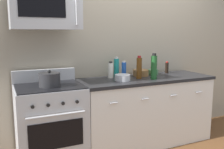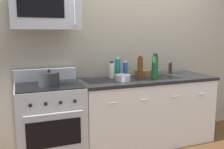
# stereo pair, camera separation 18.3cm
# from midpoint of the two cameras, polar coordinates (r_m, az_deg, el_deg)

# --- Properties ---
(ground_plane) EXTENTS (5.93, 5.93, 0.00)m
(ground_plane) POSITION_cam_midpoint_polar(r_m,az_deg,el_deg) (3.66, 9.32, -15.12)
(ground_plane) COLOR brown
(back_wall) EXTENTS (4.94, 0.10, 2.70)m
(back_wall) POSITION_cam_midpoint_polar(r_m,az_deg,el_deg) (3.69, 6.64, 6.86)
(back_wall) COLOR #9E937F
(back_wall) RESTS_ON ground_plane
(counter_unit) EXTENTS (1.85, 0.66, 0.92)m
(counter_unit) POSITION_cam_midpoint_polar(r_m,az_deg,el_deg) (3.49, 9.53, -8.22)
(counter_unit) COLOR silver
(counter_unit) RESTS_ON ground_plane
(range_oven) EXTENTS (0.76, 0.69, 1.07)m
(range_oven) POSITION_cam_midpoint_polar(r_m,az_deg,el_deg) (3.07, -12.29, -10.62)
(range_oven) COLOR #B7BABF
(range_oven) RESTS_ON ground_plane
(microwave) EXTENTS (0.74, 0.44, 0.40)m
(microwave) POSITION_cam_midpoint_polar(r_m,az_deg,el_deg) (2.94, -13.31, 13.86)
(microwave) COLOR #B7BABF
(bottle_wine_amber) EXTENTS (0.07, 0.07, 0.30)m
(bottle_wine_amber) POSITION_cam_midpoint_polar(r_m,az_deg,el_deg) (3.27, 8.05, 1.47)
(bottle_wine_amber) COLOR #59330F
(bottle_wine_amber) RESTS_ON countertop_slab
(bottle_vinegar_white) EXTENTS (0.07, 0.07, 0.22)m
(bottle_vinegar_white) POSITION_cam_midpoint_polar(r_m,az_deg,el_deg) (3.32, 1.50, 1.00)
(bottle_vinegar_white) COLOR silver
(bottle_vinegar_white) RESTS_ON countertop_slab
(bottle_sparkling_teal) EXTENTS (0.07, 0.07, 0.27)m
(bottle_sparkling_teal) POSITION_cam_midpoint_polar(r_m,az_deg,el_deg) (3.39, 2.88, 1.62)
(bottle_sparkling_teal) COLOR #197F7A
(bottle_sparkling_teal) RESTS_ON countertop_slab
(bottle_soda_blue) EXTENTS (0.06, 0.06, 0.22)m
(bottle_soda_blue) POSITION_cam_midpoint_polar(r_m,az_deg,el_deg) (3.37, 4.60, 1.13)
(bottle_soda_blue) COLOR #1E4CA5
(bottle_soda_blue) RESTS_ON countertop_slab
(bottle_soy_sauce_dark) EXTENTS (0.05, 0.05, 0.18)m
(bottle_soy_sauce_dark) POSITION_cam_midpoint_polar(r_m,az_deg,el_deg) (3.79, 14.50, 1.43)
(bottle_soy_sauce_dark) COLOR black
(bottle_soy_sauce_dark) RESTS_ON countertop_slab
(bottle_wine_green) EXTENTS (0.08, 0.08, 0.34)m
(bottle_wine_green) POSITION_cam_midpoint_polar(r_m,az_deg,el_deg) (3.24, 11.39, 1.61)
(bottle_wine_green) COLOR #19471E
(bottle_wine_green) RESTS_ON countertop_slab
(bowl_wooden_salad) EXTENTS (0.22, 0.22, 0.09)m
(bowl_wooden_salad) POSITION_cam_midpoint_polar(r_m,az_deg,el_deg) (3.50, 8.44, 0.36)
(bowl_wooden_salad) COLOR brown
(bowl_wooden_salad) RESTS_ON countertop_slab
(bowl_steel_prep) EXTENTS (0.20, 0.20, 0.08)m
(bowl_steel_prep) POSITION_cam_midpoint_polar(r_m,az_deg,el_deg) (3.12, 4.14, -0.71)
(bowl_steel_prep) COLOR #B2B5BA
(bowl_steel_prep) RESTS_ON countertop_slab
(bowl_green_glaze) EXTENTS (0.15, 0.15, 0.07)m
(bowl_green_glaze) POSITION_cam_midpoint_polar(r_m,az_deg,el_deg) (3.65, 11.39, 0.51)
(bowl_green_glaze) COLOR #477A4C
(bowl_green_glaze) RESTS_ON countertop_slab
(stockpot) EXTENTS (0.24, 0.24, 0.19)m
(stockpot) POSITION_cam_midpoint_polar(r_m,az_deg,el_deg) (2.88, -12.49, -1.00)
(stockpot) COLOR #262628
(stockpot) RESTS_ON range_oven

